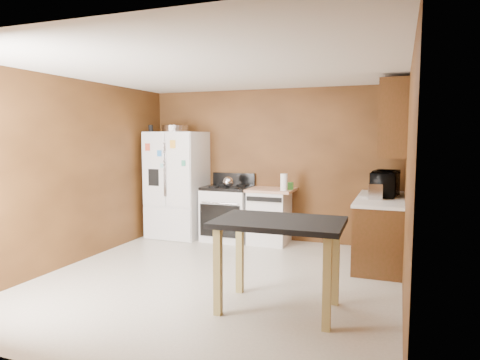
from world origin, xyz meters
The scene contains 18 objects.
floor centered at (0.00, 0.00, 0.00)m, with size 4.50×4.50×0.00m, color beige.
ceiling centered at (0.00, 0.00, 2.50)m, with size 4.50×4.50×0.00m, color white.
wall_back centered at (0.00, 2.25, 1.25)m, with size 4.20×4.20×0.00m, color brown.
wall_front centered at (0.00, -2.25, 1.25)m, with size 4.20×4.20×0.00m, color brown.
wall_left centered at (-2.10, 0.00, 1.25)m, with size 4.50×4.50×0.00m, color brown.
wall_right centered at (2.10, 0.00, 1.25)m, with size 4.50×4.50×0.00m, color brown.
roasting_pan centered at (-1.59, 1.89, 1.86)m, with size 0.45×0.45×0.11m, color silver.
pen_cup centered at (-1.97, 1.73, 1.86)m, with size 0.08×0.08×0.12m, color black.
kettle centered at (-0.58, 1.80, 0.99)m, with size 0.17×0.17×0.17m, color silver.
paper_towel centered at (0.36, 1.79, 1.02)m, with size 0.11×0.11×0.26m, color white.
green_canister centered at (0.41, 1.96, 0.95)m, with size 0.10×0.10×0.11m, color green.
toaster centered at (1.73, 1.32, 1.00)m, with size 0.18×0.28×0.21m, color silver.
microwave centered at (1.84, 1.63, 1.06)m, with size 0.58×0.39×0.32m, color black.
refrigerator centered at (-1.55, 1.86, 0.90)m, with size 0.90×0.80×1.80m.
gas_range centered at (-0.64, 1.92, 0.46)m, with size 0.76×0.68×1.10m.
dishwasher centered at (0.08, 1.95, 0.45)m, with size 0.78×0.63×0.89m.
right_cabinets centered at (1.84, 1.48, 0.91)m, with size 0.63×1.58×2.45m.
island centered at (0.93, -0.58, 0.77)m, with size 1.27×0.86×0.91m.
Camera 1 is at (2.02, -4.58, 1.73)m, focal length 32.00 mm.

